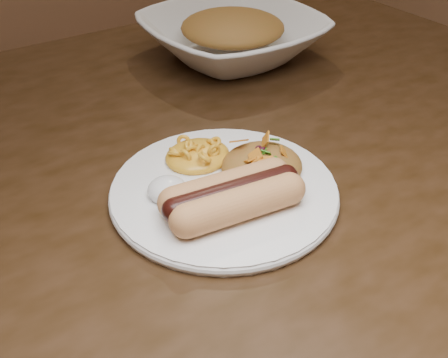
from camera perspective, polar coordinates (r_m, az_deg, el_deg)
table at (r=0.74m, az=-12.53°, el=-4.39°), size 1.60×0.90×0.75m
plate at (r=0.61m, az=0.00°, el=-1.28°), size 0.31×0.31×0.01m
hotdog at (r=0.56m, az=0.95°, el=-1.76°), size 0.14×0.08×0.04m
mac_and_cheese at (r=0.65m, az=-2.92°, el=3.40°), size 0.09×0.09×0.03m
sour_cream at (r=0.59m, az=-6.21°, el=-0.74°), size 0.06×0.06×0.03m
taco_salad at (r=0.62m, az=4.18°, el=2.22°), size 0.10×0.09×0.04m
serving_bowl at (r=0.96m, az=0.93°, el=15.15°), size 0.31×0.31×0.07m
bowl_filling at (r=0.95m, az=0.94°, el=15.88°), size 0.23×0.23×0.05m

